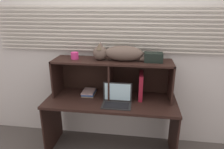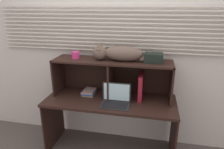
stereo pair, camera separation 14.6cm
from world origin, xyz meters
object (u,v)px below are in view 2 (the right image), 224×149
object	(u,v)px
storage_box	(153,58)
small_basket	(76,55)
binder_upright	(141,86)
book_stack	(89,92)
laptop	(116,100)
cat	(118,53)

from	to	relation	value
storage_box	small_basket	bearing A→B (deg)	180.00
binder_upright	book_stack	distance (m)	0.65
book_stack	small_basket	world-z (taller)	small_basket
small_basket	storage_box	bearing A→B (deg)	0.00
laptop	small_basket	distance (m)	0.72
cat	book_stack	bearing A→B (deg)	-179.36
laptop	storage_box	world-z (taller)	storage_box
cat	small_basket	world-z (taller)	cat
binder_upright	book_stack	bearing A→B (deg)	-179.64
small_basket	storage_box	distance (m)	0.91
laptop	book_stack	xyz separation A→B (m)	(-0.37, 0.21, -0.03)
cat	book_stack	world-z (taller)	cat
cat	binder_upright	distance (m)	0.47
book_stack	laptop	bearing A→B (deg)	-29.55
cat	book_stack	xyz separation A→B (m)	(-0.36, -0.00, -0.51)
binder_upright	book_stack	xyz separation A→B (m)	(-0.63, -0.00, -0.13)
laptop	book_stack	size ratio (longest dim) A/B	1.50
cat	binder_upright	xyz separation A→B (m)	(0.27, 0.00, -0.38)
cat	book_stack	distance (m)	0.63
binder_upright	small_basket	bearing A→B (deg)	180.00
laptop	storage_box	distance (m)	0.63
laptop	book_stack	distance (m)	0.43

